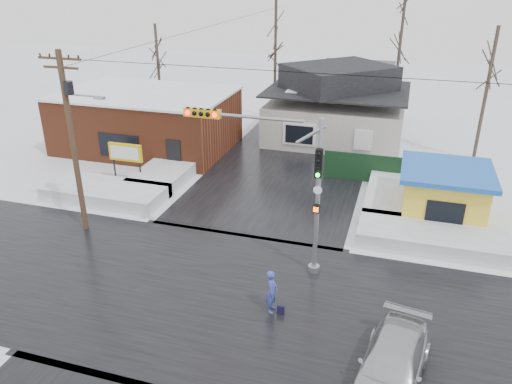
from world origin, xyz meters
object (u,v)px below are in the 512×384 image
(marquee_sign, at_px, (126,154))
(car, at_px, (392,366))
(pedestrian, at_px, (272,292))
(utility_pole, at_px, (73,134))
(traffic_signal, at_px, (281,173))
(kiosk, at_px, (444,194))

(marquee_sign, height_order, car, marquee_sign)
(pedestrian, bearing_deg, utility_pole, 65.50)
(car, bearing_deg, utility_pole, 167.58)
(traffic_signal, relative_size, kiosk, 1.52)
(kiosk, bearing_deg, pedestrian, -122.65)
(car, bearing_deg, marquee_sign, 153.04)
(kiosk, distance_m, pedestrian, 12.16)
(utility_pole, height_order, car, utility_pole)
(traffic_signal, distance_m, utility_pole, 10.39)
(traffic_signal, distance_m, kiosk, 10.43)
(marquee_sign, distance_m, kiosk, 18.51)
(pedestrian, bearing_deg, kiosk, -38.22)
(traffic_signal, height_order, kiosk, traffic_signal)
(traffic_signal, bearing_deg, marquee_sign, 150.28)
(utility_pole, distance_m, pedestrian, 12.25)
(car, bearing_deg, kiosk, 90.80)
(traffic_signal, bearing_deg, car, -47.64)
(traffic_signal, xyz_separation_m, kiosk, (7.07, 7.03, -3.08))
(pedestrian, bearing_deg, traffic_signal, 3.60)
(kiosk, bearing_deg, utility_pole, -159.56)
(utility_pole, xyz_separation_m, pedestrian, (10.88, -3.73, -4.21))
(utility_pole, height_order, kiosk, utility_pole)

